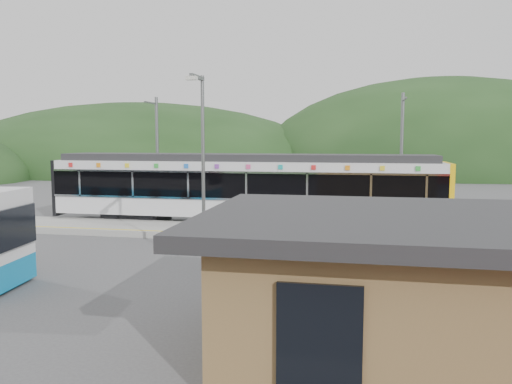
# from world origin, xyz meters

# --- Properties ---
(ground) EXTENTS (120.00, 120.00, 0.00)m
(ground) POSITION_xyz_m (0.00, 0.00, 0.00)
(ground) COLOR #4C4C4F
(ground) RESTS_ON ground
(hills) EXTENTS (146.00, 149.00, 26.00)m
(hills) POSITION_xyz_m (6.19, 5.29, 0.00)
(hills) COLOR #1E3D19
(hills) RESTS_ON ground
(platform) EXTENTS (26.00, 3.20, 0.30)m
(platform) POSITION_xyz_m (0.00, 3.30, 0.15)
(platform) COLOR #9E9E99
(platform) RESTS_ON ground
(yellow_line) EXTENTS (26.00, 0.10, 0.01)m
(yellow_line) POSITION_xyz_m (0.00, 2.00, 0.30)
(yellow_line) COLOR yellow
(yellow_line) RESTS_ON platform
(train) EXTENTS (20.44, 3.01, 3.74)m
(train) POSITION_xyz_m (-1.18, 6.00, 2.06)
(train) COLOR black
(train) RESTS_ON ground
(catenary_mast_west) EXTENTS (0.18, 1.80, 7.00)m
(catenary_mast_west) POSITION_xyz_m (-7.00, 8.56, 3.65)
(catenary_mast_west) COLOR slate
(catenary_mast_west) RESTS_ON ground
(catenary_mast_east) EXTENTS (0.18, 1.80, 7.00)m
(catenary_mast_east) POSITION_xyz_m (7.00, 8.56, 3.65)
(catenary_mast_east) COLOR slate
(catenary_mast_east) RESTS_ON ground
(station_shelter) EXTENTS (9.20, 6.20, 3.00)m
(station_shelter) POSITION_xyz_m (6.00, -9.01, 1.55)
(station_shelter) COLOR olive
(station_shelter) RESTS_ON ground
(lamp_post) EXTENTS (0.36, 1.15, 6.64)m
(lamp_post) POSITION_xyz_m (-0.56, -3.20, 3.95)
(lamp_post) COLOR slate
(lamp_post) RESTS_ON ground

